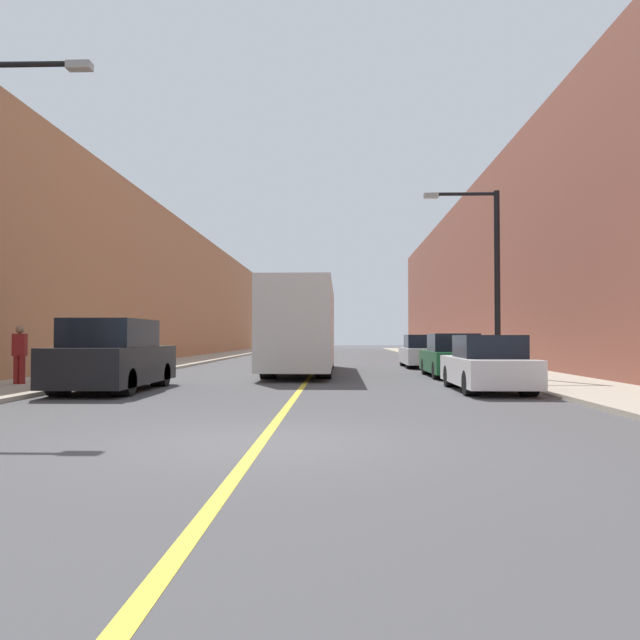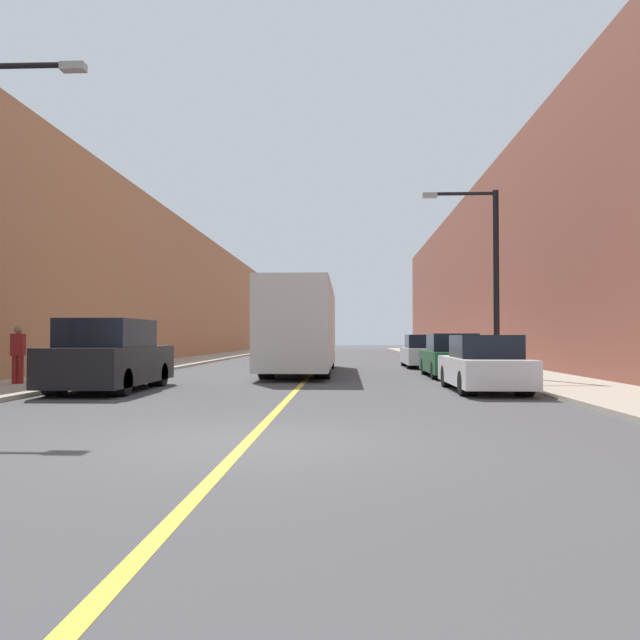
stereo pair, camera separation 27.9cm
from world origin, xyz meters
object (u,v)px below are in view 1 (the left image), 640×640
Objects in this scene: car_right_mid at (452,358)px; parked_suv_left at (113,358)px; bus at (302,327)px; car_right_near at (487,366)px; car_right_far at (423,353)px; pedestrian at (20,354)px; street_lamp_right at (490,268)px.

parked_suv_left is at bearing -148.69° from car_right_mid.
bus reaches higher than car_right_mid.
car_right_near is 0.97× the size of car_right_far.
pedestrian reaches higher than car_right_far.
parked_suv_left is (-4.52, -8.55, -0.95)m from bus.
car_right_mid is 2.67× the size of pedestrian.
pedestrian is (-13.07, -5.17, 0.27)m from car_right_mid.
car_right_far is (9.96, 13.19, -0.19)m from parked_suv_left.
street_lamp_right is (6.64, -3.46, 1.97)m from bus.
bus is at bearing 45.25° from pedestrian.
bus is 6.95× the size of pedestrian.
pedestrian is at bearing 176.86° from car_right_near.
street_lamp_right is (1.24, 4.86, 3.13)m from car_right_near.
bus is 7.74m from street_lamp_right.
pedestrian is (-7.54, -7.61, -0.87)m from bus.
car_right_mid is (0.13, 5.88, 0.03)m from car_right_near.
car_right_near is at bearing -91.25° from car_right_mid.
street_lamp_right reaches higher than car_right_mid.
car_right_far is at bearing 98.40° from street_lamp_right.
street_lamp_right is 15.04m from pedestrian.
car_right_near is at bearing -104.33° from street_lamp_right.
parked_suv_left is 3.16m from pedestrian.
street_lamp_right reaches higher than car_right_near.
bus is at bearing 122.99° from car_right_near.
pedestrian is at bearing -136.67° from car_right_far.
parked_suv_left reaches higher than car_right_far.
pedestrian is at bearing -134.75° from bus.
bus is 7.24m from car_right_far.
street_lamp_right is at bearing -27.51° from bus.
bus reaches higher than car_right_near.
car_right_far is at bearing 90.68° from car_right_mid.
pedestrian is at bearing 162.65° from parked_suv_left.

